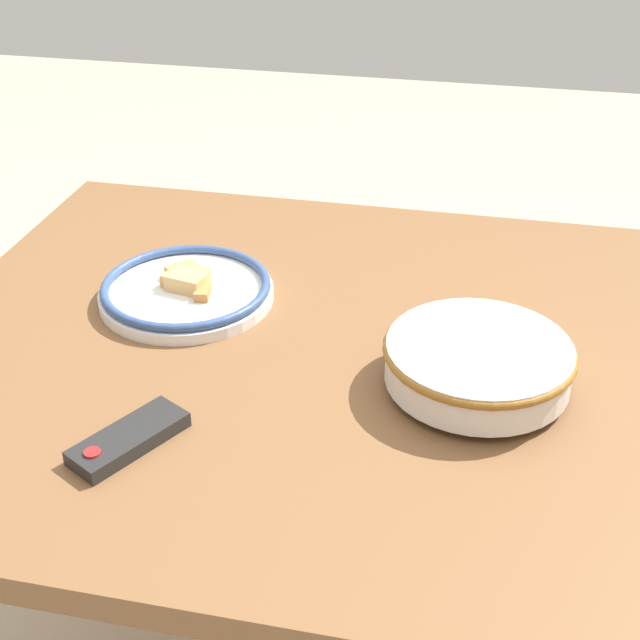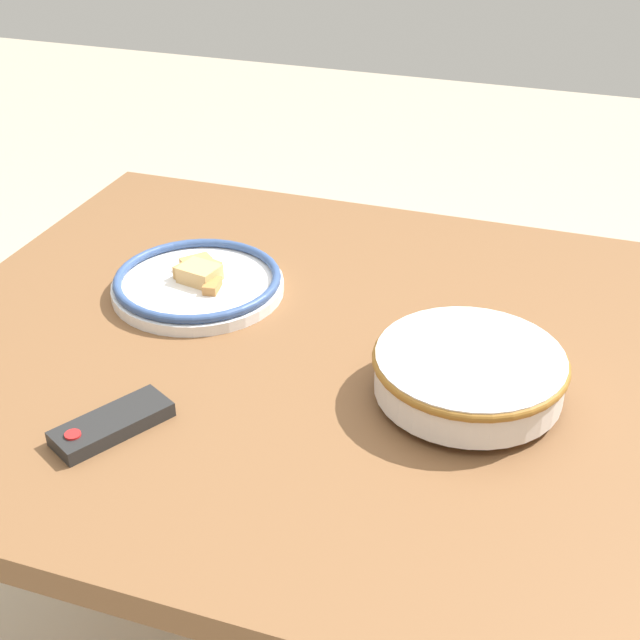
% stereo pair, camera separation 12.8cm
% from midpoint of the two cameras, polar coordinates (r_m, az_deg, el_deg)
% --- Properties ---
extents(dining_table, '(1.26, 1.00, 0.78)m').
position_cam_midpoint_polar(dining_table, '(1.33, -1.09, -5.07)').
color(dining_table, brown).
rests_on(dining_table, ground_plane).
extents(noodle_bowl, '(0.25, 0.25, 0.07)m').
position_cam_midpoint_polar(noodle_bowl, '(1.18, 7.06, -2.80)').
color(noodle_bowl, silver).
rests_on(noodle_bowl, dining_table).
extents(food_plate, '(0.27, 0.27, 0.04)m').
position_cam_midpoint_polar(food_plate, '(1.42, -11.12, 1.83)').
color(food_plate, white).
rests_on(food_plate, dining_table).
extents(tv_remote, '(0.12, 0.16, 0.02)m').
position_cam_midpoint_polar(tv_remote, '(1.14, -15.36, -7.46)').
color(tv_remote, black).
rests_on(tv_remote, dining_table).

